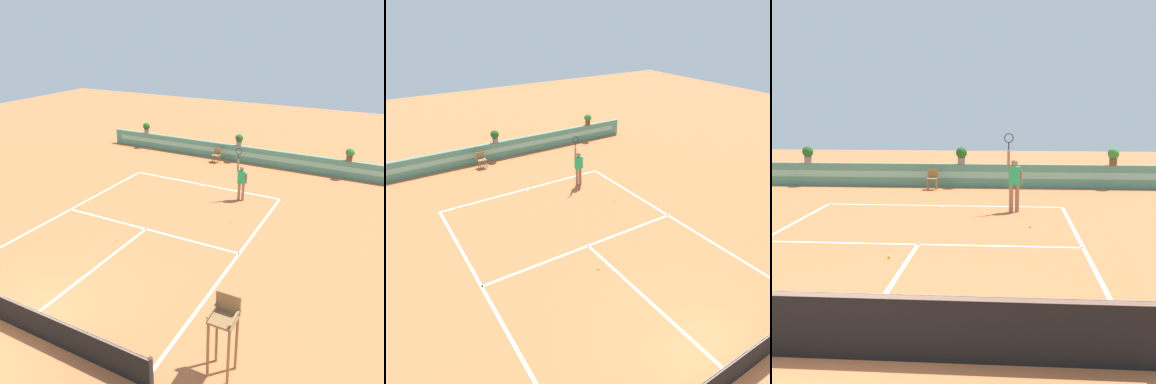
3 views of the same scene
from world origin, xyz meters
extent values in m
plane|color=#C66B3D|center=(0.00, 6.00, 0.00)|extent=(60.00, 60.00, 0.00)
cube|color=white|center=(0.00, 11.89, 0.00)|extent=(8.22, 0.10, 0.01)
cube|color=white|center=(0.00, 6.40, 0.00)|extent=(8.22, 0.10, 0.01)
cube|color=white|center=(0.00, 3.20, 0.00)|extent=(0.10, 6.40, 0.01)
cube|color=white|center=(-4.11, 5.95, 0.00)|extent=(0.10, 11.89, 0.01)
cube|color=white|center=(4.11, 5.95, 0.00)|extent=(0.10, 11.89, 0.01)
cube|color=white|center=(0.00, 11.79, 0.00)|extent=(0.10, 0.20, 0.01)
cube|color=black|center=(0.00, 0.00, 0.47)|extent=(8.82, 0.02, 0.95)
cube|color=white|center=(0.00, 0.00, 0.92)|extent=(8.82, 0.03, 0.06)
cube|color=#4C8E7A|center=(0.00, 16.39, 0.50)|extent=(18.00, 0.20, 1.00)
cube|color=#7ABCA8|center=(0.00, 16.29, 0.55)|extent=(17.10, 0.01, 0.28)
cylinder|color=olive|center=(-1.08, 15.41, 0.23)|extent=(0.05, 0.05, 0.45)
cylinder|color=olive|center=(-0.73, 15.41, 0.23)|extent=(0.05, 0.05, 0.45)
cylinder|color=olive|center=(-1.08, 15.77, 0.23)|extent=(0.05, 0.05, 0.45)
cylinder|color=olive|center=(-0.73, 15.77, 0.23)|extent=(0.05, 0.05, 0.45)
cube|color=olive|center=(-0.91, 15.59, 0.47)|extent=(0.44, 0.44, 0.04)
cube|color=olive|center=(-0.91, 15.79, 0.67)|extent=(0.44, 0.04, 0.36)
cylinder|color=#9E7051|center=(2.55, 10.95, 0.45)|extent=(0.14, 0.14, 0.90)
cylinder|color=#9E7051|center=(2.35, 10.93, 0.45)|extent=(0.14, 0.14, 0.90)
cube|color=#28B266|center=(2.45, 10.94, 1.20)|extent=(0.38, 0.26, 0.60)
sphere|color=#9E7051|center=(2.45, 10.94, 1.63)|extent=(0.22, 0.22, 0.22)
cylinder|color=#9E7051|center=(2.25, 10.92, 1.75)|extent=(0.09, 0.09, 0.55)
cylinder|color=black|center=(2.25, 10.92, 2.17)|extent=(0.04, 0.04, 0.24)
torus|color=#262626|center=(2.25, 10.92, 2.43)|extent=(0.31, 0.07, 0.31)
cylinder|color=#9E7051|center=(2.67, 10.97, 1.15)|extent=(0.09, 0.09, 0.50)
sphere|color=#CCE033|center=(2.89, 8.59, 0.03)|extent=(0.07, 0.07, 0.07)
sphere|color=#CCE033|center=(-0.46, 5.09, 0.03)|extent=(0.07, 0.07, 0.07)
cylinder|color=gray|center=(0.24, 16.39, 1.14)|extent=(0.32, 0.32, 0.28)
sphere|color=#235B23|center=(0.24, 16.39, 1.48)|extent=(0.48, 0.48, 0.48)
cylinder|color=brown|center=(6.60, 16.39, 1.14)|extent=(0.32, 0.32, 0.28)
sphere|color=#387F33|center=(6.60, 16.39, 1.48)|extent=(0.48, 0.48, 0.48)
camera|label=1|loc=(8.13, -5.24, 7.69)|focal=36.14mm
camera|label=2|loc=(-6.16, -2.65, 8.00)|focal=33.51mm
camera|label=3|loc=(2.25, -7.01, 3.45)|focal=51.75mm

